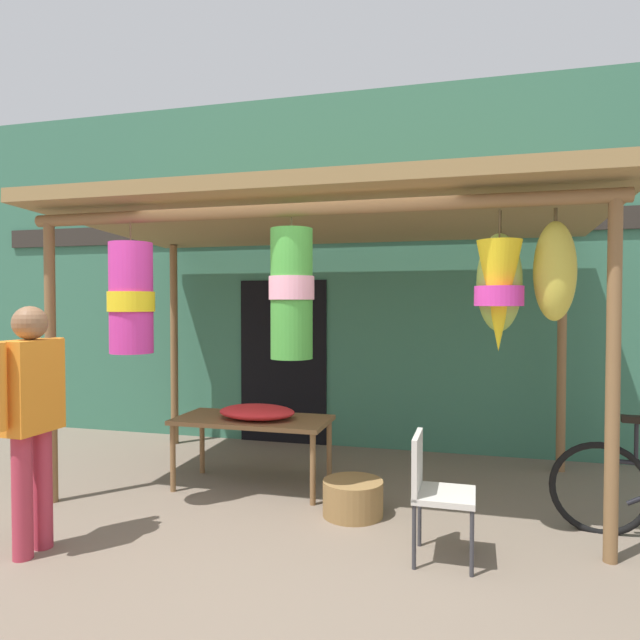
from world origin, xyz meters
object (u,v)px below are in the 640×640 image
object	(u,v)px
wicker_basket_by_table	(353,498)
customer_foreground	(31,407)
display_table	(253,425)
flower_heap_on_table	(258,412)
folding_chair	(433,485)

from	to	relation	value
wicker_basket_by_table	customer_foreground	distance (m)	2.50
display_table	customer_foreground	world-z (taller)	customer_foreground
wicker_basket_by_table	flower_heap_on_table	bearing A→B (deg)	157.85
flower_heap_on_table	folding_chair	xyz separation A→B (m)	(1.64, -1.01, -0.22)
display_table	customer_foreground	size ratio (longest dim) A/B	0.84
folding_chair	flower_heap_on_table	bearing A→B (deg)	148.29
customer_foreground	wicker_basket_by_table	bearing A→B (deg)	31.81
flower_heap_on_table	display_table	bearing A→B (deg)	150.94
flower_heap_on_table	customer_foreground	size ratio (longest dim) A/B	0.42
display_table	flower_heap_on_table	xyz separation A→B (m)	(0.07, -0.04, 0.13)
display_table	customer_foreground	bearing A→B (deg)	-119.62
display_table	flower_heap_on_table	bearing A→B (deg)	-29.06
flower_heap_on_table	folding_chair	world-z (taller)	folding_chair
flower_heap_on_table	folding_chair	size ratio (longest dim) A/B	0.85
folding_chair	customer_foreground	xyz separation A→B (m)	(-2.66, -0.62, 0.50)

